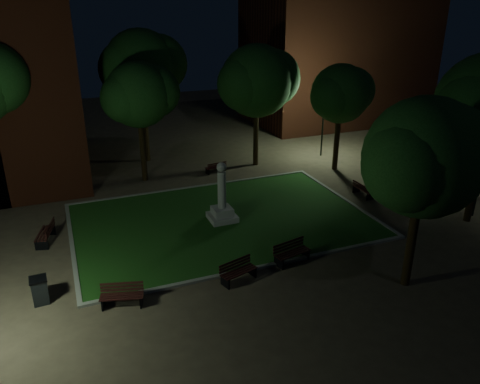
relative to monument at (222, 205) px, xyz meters
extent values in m
plane|color=brown|center=(0.00, -2.00, -0.96)|extent=(80.00, 80.00, 0.00)
cube|color=#1C4714|center=(0.00, 0.00, -0.92)|extent=(15.00, 10.00, 0.08)
cube|color=slate|center=(0.00, -5.10, -0.90)|extent=(15.40, 0.20, 0.12)
cube|color=slate|center=(0.00, 5.10, -0.90)|extent=(15.40, 0.20, 0.12)
cube|color=slate|center=(-7.60, 0.00, -0.90)|extent=(0.20, 10.00, 0.12)
cube|color=slate|center=(7.60, 0.00, -0.90)|extent=(0.20, 10.00, 0.12)
cube|color=gray|center=(0.00, 0.00, -0.73)|extent=(1.40, 1.40, 0.30)
cube|color=gray|center=(0.00, 0.00, -0.38)|extent=(1.00, 1.00, 0.40)
cylinder|color=gray|center=(0.00, 0.00, 0.82)|extent=(0.44, 0.44, 2.00)
sphere|color=gray|center=(0.00, 0.00, 2.07)|extent=(0.50, 0.50, 0.50)
cube|color=#4B1E10|center=(18.00, 18.00, 5.04)|extent=(16.00, 10.00, 12.00)
cylinder|color=black|center=(-2.60, 7.69, 1.21)|extent=(0.36, 0.36, 4.34)
sphere|color=#1E4B1A|center=(-2.60, 7.69, 4.60)|extent=(4.06, 4.06, 4.06)
sphere|color=#1E4B1A|center=(-1.59, 7.89, 4.70)|extent=(3.25, 3.25, 3.25)
sphere|color=#1E4B1A|center=(-3.41, 7.39, 4.50)|extent=(3.04, 3.04, 3.04)
cylinder|color=black|center=(5.35, 7.88, 1.26)|extent=(0.36, 0.36, 4.43)
sphere|color=#1E4B1A|center=(5.35, 7.88, 4.94)|extent=(4.88, 4.88, 4.88)
sphere|color=#1E4B1A|center=(6.57, 8.08, 5.04)|extent=(3.91, 3.91, 3.91)
sphere|color=#1E4B1A|center=(4.37, 7.58, 4.84)|extent=(3.66, 3.66, 3.66)
cylinder|color=black|center=(10.07, 4.93, 1.08)|extent=(0.36, 0.36, 4.07)
sphere|color=#1E4B1A|center=(10.07, 4.93, 4.28)|extent=(3.88, 3.88, 3.88)
sphere|color=#1E4B1A|center=(11.04, 5.13, 4.38)|extent=(3.10, 3.10, 3.10)
sphere|color=#1E4B1A|center=(9.29, 4.63, 4.18)|extent=(2.91, 2.91, 2.91)
cylinder|color=black|center=(12.14, -4.76, 1.28)|extent=(0.36, 0.36, 4.47)
sphere|color=#1E4B1A|center=(11.07, -5.06, 5.02)|extent=(4.01, 4.01, 4.01)
cylinder|color=black|center=(5.02, -8.40, 1.09)|extent=(0.36, 0.36, 4.10)
sphere|color=#1E4B1A|center=(5.02, -8.40, 4.52)|extent=(4.59, 4.59, 4.59)
sphere|color=#1E4B1A|center=(6.16, -8.20, 4.62)|extent=(3.67, 3.67, 3.67)
sphere|color=#1E4B1A|center=(4.10, -8.70, 4.42)|extent=(3.44, 3.44, 3.44)
cylinder|color=black|center=(-1.62, 11.63, 1.66)|extent=(0.36, 0.36, 5.23)
sphere|color=#1E4B1A|center=(-1.62, 11.63, 5.78)|extent=(5.01, 5.01, 5.01)
sphere|color=#1E4B1A|center=(-0.36, 11.83, 5.88)|extent=(4.01, 4.01, 4.01)
sphere|color=#1E4B1A|center=(-2.62, 11.33, 5.68)|extent=(3.76, 3.76, 3.76)
cylinder|color=black|center=(12.91, -4.40, 0.94)|extent=(0.12, 0.12, 3.78)
sphere|color=#D8FFD8|center=(12.46, -4.40, 2.83)|extent=(0.28, 0.28, 0.28)
cylinder|color=black|center=(10.79, 7.99, 1.24)|extent=(0.12, 0.12, 4.39)
cylinder|color=black|center=(10.79, 7.99, 3.44)|extent=(0.90, 0.08, 0.08)
sphere|color=#D8FFD8|center=(10.34, 7.99, 3.44)|extent=(0.28, 0.28, 0.28)
sphere|color=#D8FFD8|center=(11.24, 7.99, 3.44)|extent=(0.28, 0.28, 0.28)
cube|color=black|center=(-1.97, -5.86, -0.73)|extent=(0.22, 0.55, 0.45)
cube|color=black|center=(-0.61, -5.46, -0.73)|extent=(0.22, 0.55, 0.45)
cube|color=black|center=(-1.23, -5.88, -0.50)|extent=(1.58, 0.55, 0.04)
cube|color=black|center=(-1.27, -5.74, -0.50)|extent=(1.58, 0.55, 0.04)
cube|color=black|center=(-1.31, -5.60, -0.50)|extent=(1.58, 0.55, 0.04)
cube|color=black|center=(-1.35, -5.47, -0.50)|extent=(1.58, 0.55, 0.04)
cube|color=black|center=(-1.37, -5.41, -0.40)|extent=(1.57, 0.52, 0.10)
cube|color=black|center=(-1.37, -5.41, -0.26)|extent=(1.57, 0.52, 0.10)
cube|color=black|center=(-1.37, -5.41, -0.12)|extent=(1.57, 0.52, 0.10)
cube|color=black|center=(0.73, -5.31, -0.72)|extent=(0.19, 0.59, 0.47)
cube|color=black|center=(2.21, -4.98, -0.72)|extent=(0.19, 0.59, 0.47)
cube|color=black|center=(1.52, -5.37, -0.47)|extent=(1.71, 0.47, 0.04)
cube|color=black|center=(1.49, -5.23, -0.47)|extent=(1.71, 0.47, 0.04)
cube|color=black|center=(1.46, -5.08, -0.47)|extent=(1.71, 0.47, 0.04)
cube|color=black|center=(1.42, -4.93, -0.47)|extent=(1.71, 0.47, 0.04)
cube|color=black|center=(1.41, -4.87, -0.36)|extent=(1.70, 0.44, 0.10)
cube|color=black|center=(1.41, -4.87, -0.21)|extent=(1.70, 0.44, 0.10)
cube|color=black|center=(1.41, -4.87, -0.06)|extent=(1.70, 0.44, 0.10)
cube|color=black|center=(-6.76, -5.45, -0.73)|extent=(0.21, 0.55, 0.45)
cube|color=black|center=(-5.39, -5.82, -0.73)|extent=(0.21, 0.55, 0.45)
cube|color=black|center=(-6.14, -5.85, -0.50)|extent=(1.59, 0.52, 0.04)
cube|color=black|center=(-6.10, -5.71, -0.50)|extent=(1.59, 0.52, 0.04)
cube|color=black|center=(-6.06, -5.58, -0.50)|extent=(1.59, 0.52, 0.04)
cube|color=black|center=(-6.02, -5.44, -0.50)|extent=(1.59, 0.52, 0.04)
cube|color=black|center=(-6.01, -5.38, -0.40)|extent=(1.58, 0.49, 0.10)
cube|color=black|center=(-6.01, -5.38, -0.26)|extent=(1.58, 0.49, 0.10)
cube|color=black|center=(-6.01, -5.38, -0.11)|extent=(1.58, 0.49, 0.10)
cube|color=black|center=(-8.55, 1.69, -0.72)|extent=(0.60, 0.21, 0.48)
cube|color=black|center=(-8.92, 0.20, -0.72)|extent=(0.60, 0.21, 0.48)
cube|color=black|center=(-8.97, 1.00, -0.47)|extent=(0.52, 1.72, 0.04)
cube|color=black|center=(-8.82, 0.97, -0.47)|extent=(0.52, 1.72, 0.04)
cube|color=black|center=(-8.67, 0.93, -0.47)|extent=(0.52, 1.72, 0.04)
cube|color=black|center=(-8.52, 0.89, -0.47)|extent=(0.52, 1.72, 0.04)
cube|color=black|center=(-8.46, 0.88, -0.36)|extent=(0.49, 1.71, 0.11)
cube|color=black|center=(-8.46, 0.88, -0.20)|extent=(0.49, 1.71, 0.11)
cube|color=black|center=(-8.46, 0.88, -0.05)|extent=(0.49, 1.71, 0.11)
cube|color=black|center=(9.02, -0.55, -0.75)|extent=(0.52, 0.07, 0.42)
cube|color=black|center=(8.99, 0.78, -0.75)|extent=(0.52, 0.07, 0.42)
cube|color=black|center=(9.21, 0.12, -0.53)|extent=(0.13, 1.52, 0.04)
cube|color=black|center=(9.08, 0.12, -0.53)|extent=(0.13, 1.52, 0.04)
cube|color=black|center=(8.95, 0.11, -0.53)|extent=(0.13, 1.52, 0.04)
cube|color=black|center=(8.81, 0.11, -0.53)|extent=(0.13, 1.52, 0.04)
cube|color=black|center=(8.76, 0.11, -0.44)|extent=(0.09, 1.51, 0.09)
cube|color=black|center=(8.76, 0.11, -0.30)|extent=(0.09, 1.51, 0.09)
cube|color=black|center=(8.76, 0.11, -0.17)|extent=(0.09, 1.51, 0.09)
cube|color=black|center=(2.75, 7.38, -0.76)|extent=(0.12, 0.49, 0.39)
cube|color=black|center=(1.53, 7.21, -0.76)|extent=(0.12, 0.49, 0.39)
cube|color=black|center=(2.11, 7.49, -0.56)|extent=(1.41, 0.28, 0.04)
cube|color=black|center=(2.13, 7.37, -0.56)|extent=(1.41, 0.28, 0.04)
cube|color=black|center=(2.14, 7.25, -0.56)|extent=(1.41, 0.28, 0.04)
cube|color=black|center=(2.16, 7.12, -0.56)|extent=(1.41, 0.28, 0.04)
cube|color=black|center=(2.17, 7.07, -0.47)|extent=(1.40, 0.25, 0.09)
cube|color=black|center=(2.17, 7.07, -0.35)|extent=(1.40, 0.25, 0.09)
cube|color=black|center=(2.17, 7.07, -0.22)|extent=(1.40, 0.25, 0.09)
cube|color=black|center=(-8.95, -4.24, -0.45)|extent=(0.59, 0.59, 1.02)
cube|color=black|center=(-8.95, -4.24, 0.10)|extent=(0.67, 0.67, 0.07)
camera|label=1|loc=(-7.42, -21.18, 9.88)|focal=35.00mm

